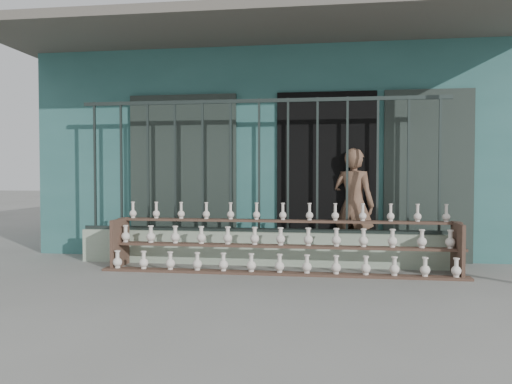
# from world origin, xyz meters

# --- Properties ---
(ground) EXTENTS (60.00, 60.00, 0.00)m
(ground) POSITION_xyz_m (0.00, 0.00, 0.00)
(ground) COLOR slate
(workshop_building) EXTENTS (7.40, 6.60, 3.21)m
(workshop_building) POSITION_xyz_m (0.00, 4.23, 1.62)
(workshop_building) COLOR #2C5E5C
(workshop_building) RESTS_ON ground
(parapet_wall) EXTENTS (5.00, 0.20, 0.45)m
(parapet_wall) POSITION_xyz_m (0.00, 1.30, 0.23)
(parapet_wall) COLOR #9BAD94
(parapet_wall) RESTS_ON ground
(security_fence) EXTENTS (5.00, 0.04, 1.80)m
(security_fence) POSITION_xyz_m (-0.00, 1.30, 1.35)
(security_fence) COLOR #283330
(security_fence) RESTS_ON parapet_wall
(shelf_rack) EXTENTS (4.50, 0.68, 0.85)m
(shelf_rack) POSITION_xyz_m (0.33, 0.88, 0.36)
(shelf_rack) COLOR brown
(shelf_rack) RESTS_ON ground
(elderly_woman) EXTENTS (0.68, 0.57, 1.60)m
(elderly_woman) POSITION_xyz_m (1.28, 1.68, 0.80)
(elderly_woman) COLOR brown
(elderly_woman) RESTS_ON ground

